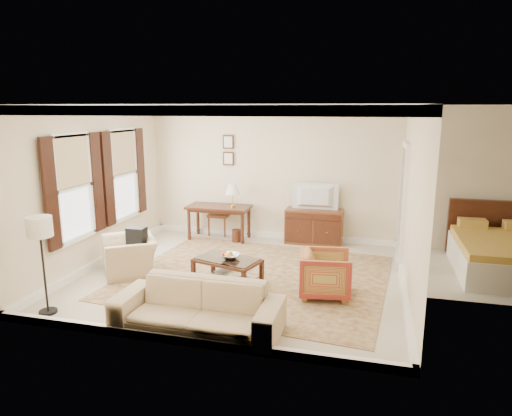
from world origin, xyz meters
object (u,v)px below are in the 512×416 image
at_px(sideboard, 314,227).
at_px(tv, 315,188).
at_px(writing_desk, 219,211).
at_px(sofa, 197,300).
at_px(coffee_table, 227,264).
at_px(club_armchair, 129,250).
at_px(striped_armchair, 325,272).

xyz_separation_m(sideboard, tv, (0.00, -0.02, 0.83)).
relative_size(writing_desk, sofa, 0.63).
relative_size(writing_desk, coffee_table, 1.17).
xyz_separation_m(writing_desk, sofa, (1.12, -4.12, -0.21)).
distance_m(coffee_table, club_armchair, 1.82).
relative_size(tv, sofa, 0.42).
xyz_separation_m(tv, coffee_table, (-1.08, -2.65, -0.87)).
relative_size(club_armchair, sofa, 0.45).
bearing_deg(sofa, club_armchair, 139.89).
xyz_separation_m(coffee_table, sofa, (0.12, -1.63, 0.09)).
xyz_separation_m(writing_desk, coffee_table, (1.00, -2.49, -0.30)).
bearing_deg(club_armchair, sideboard, 96.42).
distance_m(writing_desk, tv, 2.16).
distance_m(tv, sofa, 4.46).
bearing_deg(sofa, tv, 78.34).
bearing_deg(sideboard, writing_desk, -175.00).
bearing_deg(coffee_table, sofa, -85.63).
bearing_deg(writing_desk, tv, 4.46).
height_order(writing_desk, sofa, sofa).
height_order(writing_desk, tv, tv).
relative_size(sideboard, club_armchair, 1.23).
relative_size(coffee_table, club_armchair, 1.19).
distance_m(writing_desk, sideboard, 2.10).
bearing_deg(writing_desk, striped_armchair, -44.57).
height_order(writing_desk, club_armchair, club_armchair).
distance_m(tv, striped_armchair, 2.90).
distance_m(tv, club_armchair, 3.97).
relative_size(tv, club_armchair, 0.94).
xyz_separation_m(striped_armchair, club_armchair, (-3.43, 0.14, 0.04)).
bearing_deg(club_armchair, coffee_table, 52.49).
bearing_deg(sideboard, club_armchair, -138.01).
distance_m(sideboard, sofa, 4.41).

